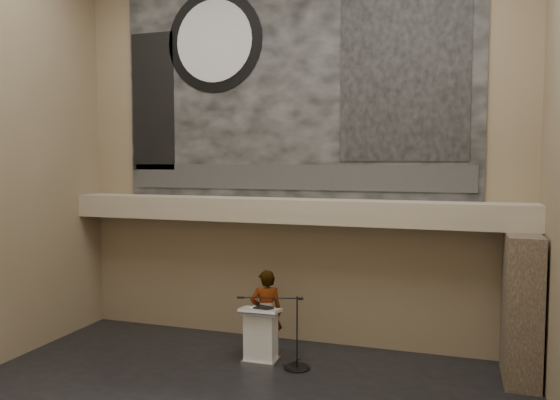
% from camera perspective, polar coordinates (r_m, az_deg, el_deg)
% --- Properties ---
extents(wall_back, '(10.00, 0.02, 8.50)m').
position_cam_1_polar(wall_back, '(12.02, 1.19, 5.27)').
color(wall_back, '#806D51').
rests_on(wall_back, floor).
extents(wall_front, '(10.00, 0.02, 8.50)m').
position_cam_1_polar(wall_front, '(4.95, -27.09, 6.33)').
color(wall_front, '#806D51').
rests_on(wall_front, floor).
extents(soffit, '(10.00, 0.80, 0.50)m').
position_cam_1_polar(soffit, '(11.68, 0.61, -1.09)').
color(soffit, tan).
rests_on(soffit, wall_back).
extents(sprinkler_left, '(0.04, 0.04, 0.06)m').
position_cam_1_polar(sprinkler_left, '(12.24, -6.63, -2.19)').
color(sprinkler_left, '#B2893D').
rests_on(sprinkler_left, soffit).
extents(sprinkler_right, '(0.04, 0.04, 0.06)m').
position_cam_1_polar(sprinkler_right, '(11.24, 9.82, -2.79)').
color(sprinkler_right, '#B2893D').
rests_on(sprinkler_right, soffit).
extents(banner, '(8.00, 0.05, 5.00)m').
position_cam_1_polar(banner, '(12.10, 1.16, 12.15)').
color(banner, black).
rests_on(banner, wall_back).
extents(banner_text_strip, '(7.76, 0.02, 0.55)m').
position_cam_1_polar(banner_text_strip, '(11.96, 1.09, 2.40)').
color(banner_text_strip, '#2C2C2C').
rests_on(banner_text_strip, banner).
extents(banner_clock_rim, '(2.30, 0.02, 2.30)m').
position_cam_1_polar(banner_clock_rim, '(12.88, -6.89, 16.15)').
color(banner_clock_rim, black).
rests_on(banner_clock_rim, banner).
extents(banner_clock_face, '(1.84, 0.02, 1.84)m').
position_cam_1_polar(banner_clock_face, '(12.86, -6.93, 16.17)').
color(banner_clock_face, silver).
rests_on(banner_clock_face, banner).
extents(banner_building_print, '(2.60, 0.02, 3.60)m').
position_cam_1_polar(banner_building_print, '(11.61, 12.80, 12.88)').
color(banner_building_print, black).
rests_on(banner_building_print, banner).
extents(banner_brick_print, '(1.10, 0.02, 3.20)m').
position_cam_1_polar(banner_brick_print, '(13.42, -13.14, 9.97)').
color(banner_brick_print, black).
rests_on(banner_brick_print, banner).
extents(stone_pier, '(0.60, 1.40, 2.70)m').
position_cam_1_polar(stone_pier, '(11.04, 23.92, -10.20)').
color(stone_pier, '#433629').
rests_on(stone_pier, floor).
extents(lectern, '(0.77, 0.56, 1.14)m').
position_cam_1_polar(lectern, '(11.15, -2.02, -13.95)').
color(lectern, silver).
rests_on(lectern, floor).
extents(binder, '(0.39, 0.35, 0.04)m').
position_cam_1_polar(binder, '(10.95, -1.75, -11.21)').
color(binder, black).
rests_on(binder, lectern).
extents(papers, '(0.28, 0.35, 0.00)m').
position_cam_1_polar(papers, '(10.98, -2.65, -11.25)').
color(papers, white).
rests_on(papers, lectern).
extents(speaker_person, '(0.77, 0.66, 1.80)m').
position_cam_1_polar(speaker_person, '(11.38, -1.45, -11.75)').
color(speaker_person, white).
rests_on(speaker_person, floor).
extents(mic_stand, '(1.38, 0.56, 1.42)m').
position_cam_1_polar(mic_stand, '(10.98, 1.57, -16.17)').
color(mic_stand, black).
rests_on(mic_stand, floor).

